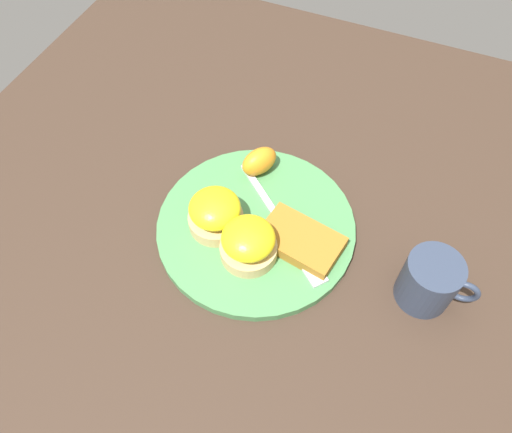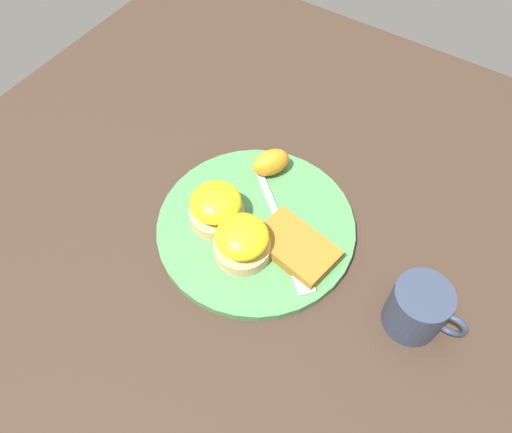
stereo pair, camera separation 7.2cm
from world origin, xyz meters
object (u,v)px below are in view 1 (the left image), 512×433
Objects in this scene: hashbrown_patty at (300,241)px; sandwich_benedict_left at (215,213)px; cup at (430,281)px; sandwich_benedict_right at (248,243)px; orange_wedge at (259,161)px; fork at (285,229)px.

sandwich_benedict_left is at bearing -172.82° from hashbrown_patty.
sandwich_benedict_right is at bearing -170.61° from cup.
cup reaches higher than orange_wedge.
sandwich_benedict_left is 0.07m from sandwich_benedict_right.
cup is (0.24, 0.04, -0.00)m from sandwich_benedict_right.
hashbrown_patty is 0.60× the size of fork.
sandwich_benedict_left is at bearing -98.64° from orange_wedge.
sandwich_benedict_left is 0.79× the size of cup.
orange_wedge is (-0.11, 0.10, 0.01)m from hashbrown_patty.
orange_wedge is at bearing 107.05° from sandwich_benedict_right.
orange_wedge is 0.59× the size of cup.
orange_wedge is at bearing 81.36° from sandwich_benedict_left.
sandwich_benedict_right is 0.25m from cup.
orange_wedge reaches higher than fork.
sandwich_benedict_left is 0.42× the size of fork.
orange_wedge reaches higher than hashbrown_patty.
sandwich_benedict_right is 0.42× the size of fork.
fork is at bearing -48.87° from orange_wedge.
sandwich_benedict_left is 1.34× the size of orange_wedge.
sandwich_benedict_left is 0.70× the size of hashbrown_patty.
cup is (0.29, -0.11, 0.00)m from orange_wedge.
sandwich_benedict_right is at bearing -23.34° from sandwich_benedict_left.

